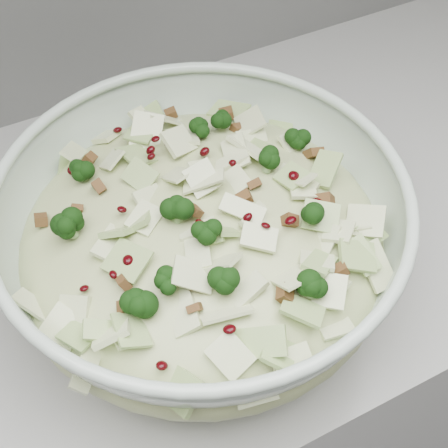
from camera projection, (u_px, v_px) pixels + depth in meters
counter at (91, 433)px, 1.05m from camera, size 3.60×0.60×0.90m
mixing_bowl at (202, 242)px, 0.63m from camera, size 0.46×0.46×0.16m
salad at (202, 226)px, 0.61m from camera, size 0.38×0.38×0.16m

